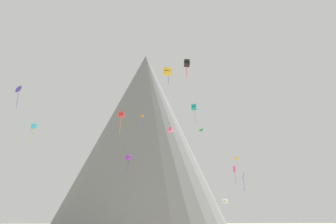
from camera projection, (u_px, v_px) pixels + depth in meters
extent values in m
cone|color=slate|center=(143.00, 134.00, 109.61)|extent=(84.59, 84.59, 67.74)
cone|color=slate|center=(171.00, 174.00, 105.40)|extent=(34.74, 34.74, 38.00)
cube|color=blue|center=(243.00, 176.00, 63.92)|extent=(0.62, 0.87, 1.45)
cylinder|color=blue|center=(244.00, 185.00, 63.28)|extent=(0.16, 0.17, 2.28)
cone|color=#5138B2|center=(19.00, 89.00, 58.51)|extent=(1.72, 1.34, 1.64)
cylinder|color=#5138B2|center=(17.00, 100.00, 57.73)|extent=(0.11, 0.25, 2.98)
cube|color=black|center=(187.00, 65.00, 51.74)|extent=(1.06, 1.02, 0.52)
cube|color=black|center=(187.00, 62.00, 51.96)|extent=(1.06, 1.02, 0.52)
cylinder|color=red|center=(187.00, 71.00, 51.30)|extent=(0.21, 0.36, 2.11)
cube|color=purple|center=(128.00, 159.00, 80.01)|extent=(1.70, 1.71, 0.63)
cube|color=purple|center=(128.00, 156.00, 80.25)|extent=(1.70, 1.71, 0.63)
cylinder|color=#5138B2|center=(128.00, 166.00, 79.28)|extent=(0.39, 0.29, 3.78)
cube|color=orange|center=(143.00, 116.00, 79.99)|extent=(0.86, 0.47, 0.77)
cylinder|color=#5138B2|center=(143.00, 123.00, 79.36)|extent=(0.42, 0.27, 3.07)
cube|color=yellow|center=(236.00, 158.00, 87.46)|extent=(1.14, 0.37, 1.01)
cylinder|color=#E5668C|center=(237.00, 166.00, 86.70)|extent=(0.37, 0.36, 3.49)
cube|color=#33BCDB|center=(34.00, 127.00, 64.56)|extent=(1.38, 1.39, 0.65)
cube|color=#33BCDB|center=(34.00, 125.00, 64.77)|extent=(1.38, 1.39, 0.65)
cylinder|color=#8CD133|center=(31.00, 137.00, 63.77)|extent=(0.22, 0.19, 4.06)
cube|color=green|center=(201.00, 130.00, 81.19)|extent=(0.94, 0.90, 0.82)
cube|color=#E5668C|center=(171.00, 131.00, 62.28)|extent=(1.16, 1.20, 0.60)
cube|color=#E5668C|center=(171.00, 129.00, 62.43)|extent=(1.16, 1.20, 0.60)
cube|color=white|center=(225.00, 202.00, 82.00)|extent=(1.84, 1.83, 0.77)
cube|color=white|center=(225.00, 200.00, 82.20)|extent=(1.84, 1.83, 0.77)
cube|color=gold|center=(168.00, 73.00, 51.35)|extent=(1.62, 1.64, 0.74)
cube|color=gold|center=(168.00, 70.00, 51.61)|extent=(1.62, 1.64, 0.74)
cylinder|color=purple|center=(169.00, 79.00, 50.99)|extent=(0.18, 0.17, 1.73)
cube|color=#D1339E|center=(234.00, 169.00, 75.98)|extent=(0.64, 0.54, 1.52)
cylinder|color=#D1339E|center=(235.00, 178.00, 75.18)|extent=(0.37, 0.38, 3.18)
cube|color=teal|center=(194.00, 108.00, 75.81)|extent=(1.65, 1.61, 0.72)
cube|color=teal|center=(194.00, 106.00, 76.06)|extent=(1.65, 1.61, 0.72)
cylinder|color=#D1339E|center=(195.00, 116.00, 75.10)|extent=(0.36, 0.20, 3.75)
cube|color=red|center=(121.00, 116.00, 54.57)|extent=(1.11, 1.07, 0.57)
cube|color=red|center=(122.00, 113.00, 54.75)|extent=(1.11, 1.07, 0.57)
cylinder|color=orange|center=(120.00, 126.00, 53.90)|extent=(0.32, 0.13, 3.39)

